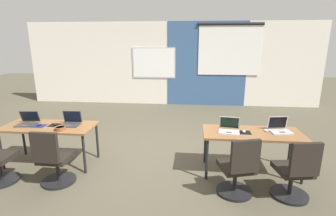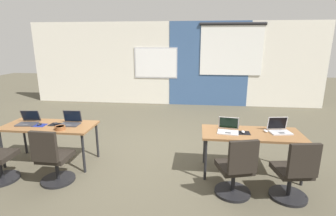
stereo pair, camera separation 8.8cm
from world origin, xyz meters
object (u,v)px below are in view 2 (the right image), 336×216
mouse_near_left_end (40,124)px  chair_near_left_inner (53,161)px  laptop_near_right_end (279,129)px  laptop_near_left_inner (71,122)px  chair_near_right_end (293,176)px  mouse_near_left_inner (56,123)px  desk_near_left (50,128)px  laptop_near_right_inner (228,129)px  chair_near_right_inner (236,172)px  mouse_near_right_inner (243,132)px  mouse_near_right_end (266,131)px  snack_bowl (60,128)px  laptop_near_left_end (28,121)px  desk_near_right (251,136)px

mouse_near_left_end → chair_near_left_inner: 0.94m
laptop_near_right_end → laptop_near_left_inner: 3.59m
chair_near_right_end → mouse_near_left_inner: 3.92m
desk_near_left → chair_near_right_end: chair_near_right_end is taller
laptop_near_right_end → mouse_near_left_inner: 3.84m
desk_near_left → mouse_near_left_end: size_ratio=14.79×
laptop_near_right_inner → desk_near_left: bearing=-172.0°
laptop_near_right_inner → laptop_near_right_end: laptop_near_right_end is taller
laptop_near_right_end → chair_near_left_inner: bearing=-177.2°
chair_near_right_inner → chair_near_right_end: 0.77m
mouse_near_right_inner → laptop_near_left_inner: (-2.99, 0.11, 0.03)m
mouse_near_right_inner → laptop_near_left_inner: bearing=177.9°
chair_near_right_inner → mouse_near_right_end: size_ratio=8.38×
mouse_near_right_inner → chair_near_right_inner: chair_near_right_inner is taller
chair_near_right_inner → snack_bowl: size_ratio=5.18×
chair_near_right_end → mouse_near_right_end: bearing=-84.9°
desk_near_left → mouse_near_right_inner: mouse_near_right_inner is taller
mouse_near_right_end → chair_near_left_inner: bearing=-167.2°
mouse_near_right_end → chair_near_right_inner: bearing=-125.8°
chair_near_right_inner → snack_bowl: 2.92m
laptop_near_left_end → laptop_near_right_end: laptop_near_right_end is taller
mouse_near_left_end → chair_near_right_end: chair_near_right_end is taller
laptop_near_left_end → chair_near_right_end: laptop_near_left_end is taller
mouse_near_left_end → snack_bowl: bearing=-19.6°
laptop_near_right_end → chair_near_left_inner: (-3.52, -0.77, -0.39)m
laptop_near_left_end → mouse_near_left_inner: 0.52m
chair_near_left_inner → laptop_near_right_inner: bearing=-164.0°
laptop_near_right_inner → mouse_near_right_inner: (0.24, -0.03, -0.03)m
mouse_near_left_inner → desk_near_right: bearing=-0.5°
laptop_near_right_inner → chair_near_left_inner: (-2.69, -0.68, -0.39)m
laptop_near_right_inner → laptop_near_left_inner: laptop_near_left_inner is taller
laptop_near_left_end → mouse_near_right_inner: (3.77, -0.05, -0.03)m
laptop_near_right_inner → laptop_near_right_end: bearing=14.0°
desk_near_right → chair_near_left_inner: (-3.07, -0.68, -0.28)m
mouse_near_left_end → laptop_near_left_inner: size_ratio=0.32×
chair_near_left_inner → snack_bowl: size_ratio=5.18×
chair_near_right_inner → mouse_near_right_end: bearing=-141.5°
desk_near_left → chair_near_right_end: bearing=-10.4°
chair_near_left_inner → snack_bowl: (-0.11, 0.47, 0.38)m
laptop_near_right_inner → chair_near_left_inner: bearing=-157.7°
desk_near_left → laptop_near_right_inner: (3.12, 0.00, 0.11)m
desk_near_right → laptop_near_right_end: bearing=11.1°
desk_near_right → mouse_near_left_inner: size_ratio=14.43×
desk_near_left → laptop_near_left_inner: laptop_near_left_inner is taller
chair_near_left_inner → snack_bowl: bearing=-75.4°
mouse_near_right_end → chair_near_right_end: (0.21, -0.79, -0.36)m
laptop_near_right_inner → mouse_near_right_end: (0.61, 0.07, -0.03)m
laptop_near_left_inner → mouse_near_right_end: bearing=-1.6°
mouse_near_right_inner → mouse_near_left_inner: size_ratio=0.95×
laptop_near_left_inner → snack_bowl: 0.30m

